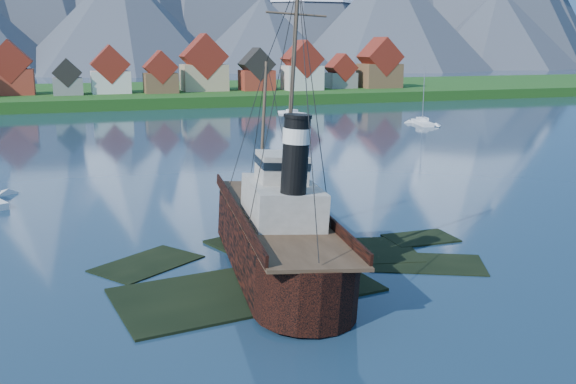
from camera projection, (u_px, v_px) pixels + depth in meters
name	position (u px, v px, depth m)	size (l,w,h in m)	color
ground	(278.00, 277.00, 48.04)	(1400.00, 1400.00, 0.00)	#182E43
shoal	(291.00, 269.00, 50.66)	(31.71, 21.24, 1.14)	black
shore_bank	(115.00, 99.00, 204.91)	(600.00, 80.00, 3.20)	#133F12
seawall	(125.00, 110.00, 169.85)	(600.00, 2.50, 2.00)	#3F3D38
tugboat_wreck	(269.00, 228.00, 50.47)	(6.60, 28.45, 22.55)	black
sailboat_d	(422.00, 123.00, 139.12)	(4.40, 9.68, 12.82)	silver
sailboat_e	(292.00, 113.00, 159.60)	(5.04, 8.97, 10.15)	silver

